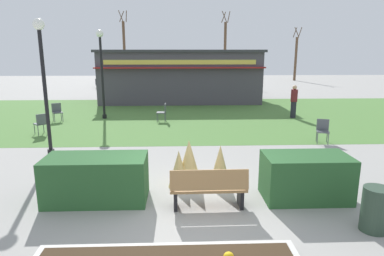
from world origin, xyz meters
name	(u,v)px	position (x,y,z in m)	size (l,w,h in m)	color
ground_plane	(191,209)	(0.00, 0.00, 0.00)	(80.00, 80.00, 0.00)	#999691
lawn_patch	(184,115)	(0.00, 11.02, 0.00)	(36.00, 12.00, 0.01)	#4C7A38
park_bench	(209,188)	(0.39, 0.01, 0.48)	(1.71, 0.54, 0.95)	#9E7547
hedge_left	(96,179)	(-2.18, 0.51, 0.53)	(2.32, 1.10, 1.07)	#28562B
hedge_right	(306,177)	(2.72, 0.44, 0.53)	(1.97, 1.10, 1.07)	#28562B
ornamental_grass_behind_left	(189,163)	(0.00, 1.37, 0.61)	(0.69, 0.69, 1.21)	tan
ornamental_grass_behind_right	(179,169)	(-0.26, 1.25, 0.48)	(0.55, 0.55, 0.97)	tan
ornamental_grass_behind_center	(188,165)	(-0.02, 1.64, 0.46)	(0.59, 0.59, 0.91)	tan
ornamental_grass_behind_far	(220,166)	(0.79, 1.19, 0.56)	(0.58, 0.58, 1.11)	tan
lamppost_mid	(43,72)	(-4.56, 4.14, 2.76)	(0.36, 0.36, 4.40)	black
lamppost_far	(101,64)	(-4.09, 10.32, 2.76)	(0.36, 0.36, 4.40)	black
trash_bin	(375,209)	(3.53, -1.07, 0.44)	(0.52, 0.52, 0.89)	#2D4233
food_kiosk	(180,75)	(-0.16, 16.35, 1.74)	(10.72, 4.68, 3.46)	#47424C
cafe_chair_west	(163,111)	(-1.04, 9.44, 0.53)	(0.46, 0.46, 0.89)	#4C5156
cafe_chair_east	(323,129)	(5.18, 5.33, 0.53)	(0.55, 0.55, 0.89)	#4C5156
cafe_chair_center	(57,111)	(-6.25, 9.70, 0.53)	(0.60, 0.60, 0.89)	#4C5156
cafe_chair_north	(41,122)	(-5.96, 6.97, 0.53)	(0.62, 0.62, 0.89)	#4C5156
person_strolling	(294,101)	(5.65, 10.12, 0.86)	(0.34, 0.34, 1.69)	#23232D
parked_car_west_slot	(120,80)	(-5.80, 25.33, 0.64)	(4.32, 2.29, 1.20)	black
parked_car_center_slot	(171,80)	(-0.99, 25.32, 0.64)	(4.23, 2.12, 1.20)	maroon
tree_left_bg	(124,51)	(-6.03, 30.21, 3.33)	(0.91, 0.96, 7.40)	brown
tree_right_bg	(296,58)	(12.98, 31.72, 2.58)	(0.91, 0.96, 5.89)	brown
tree_center_bg	(225,51)	(4.64, 29.61, 3.29)	(0.91, 0.96, 7.31)	brown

